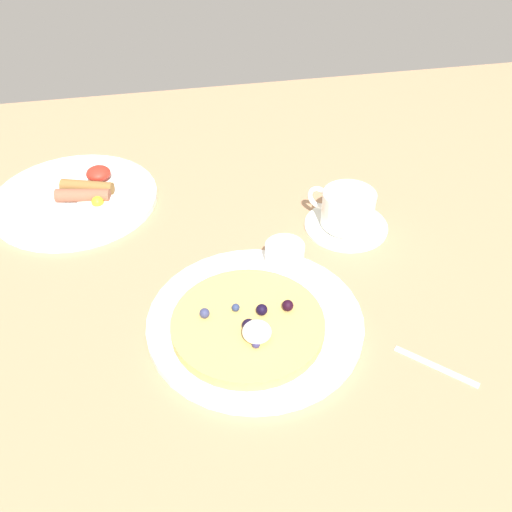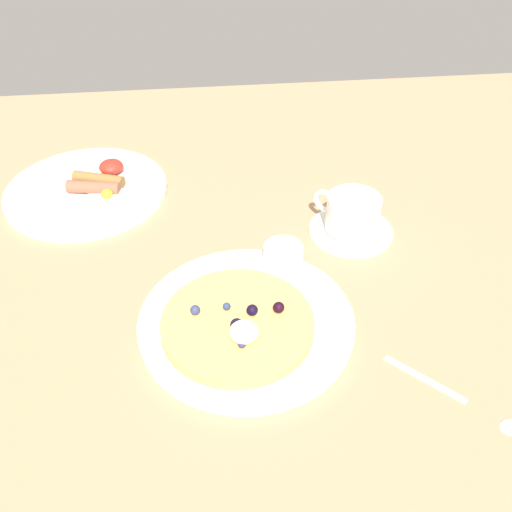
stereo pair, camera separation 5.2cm
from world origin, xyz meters
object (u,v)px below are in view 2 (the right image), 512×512
(breakfast_plate, at_px, (89,191))
(coffee_cup, at_px, (355,212))
(pancake_plate, at_px, (249,321))
(teaspoon, at_px, (479,406))
(coffee_saucer, at_px, (353,230))
(syrup_ramekin, at_px, (286,255))

(breakfast_plate, relative_size, coffee_cup, 2.85)
(pancake_plate, distance_m, coffee_cup, 0.26)
(pancake_plate, height_order, teaspoon, pancake_plate)
(teaspoon, bearing_deg, breakfast_plate, 134.95)
(breakfast_plate, xyz_separation_m, coffee_saucer, (0.43, -0.16, -0.00))
(syrup_ramekin, height_order, coffee_cup, coffee_cup)
(pancake_plate, height_order, coffee_saucer, pancake_plate)
(pancake_plate, distance_m, teaspoon, 0.29)
(syrup_ramekin, relative_size, coffee_saucer, 0.43)
(syrup_ramekin, relative_size, breakfast_plate, 0.21)
(breakfast_plate, relative_size, coffee_saucer, 2.08)
(syrup_ramekin, bearing_deg, breakfast_plate, 142.66)
(coffee_saucer, xyz_separation_m, teaspoon, (0.06, -0.34, -0.00))
(pancake_plate, height_order, coffee_cup, coffee_cup)
(coffee_cup, height_order, teaspoon, coffee_cup)
(syrup_ramekin, xyz_separation_m, teaspoon, (0.18, -0.26, -0.03))
(pancake_plate, xyz_separation_m, teaspoon, (0.25, -0.16, -0.00))
(pancake_plate, distance_m, syrup_ramekin, 0.12)
(coffee_saucer, distance_m, teaspoon, 0.34)
(pancake_plate, distance_m, breakfast_plate, 0.41)
(breakfast_plate, relative_size, teaspoon, 2.11)
(pancake_plate, relative_size, teaspoon, 2.16)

